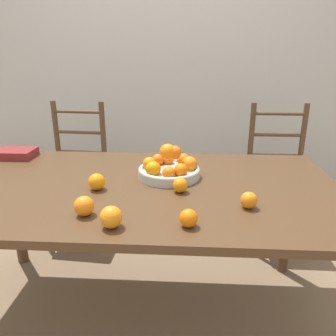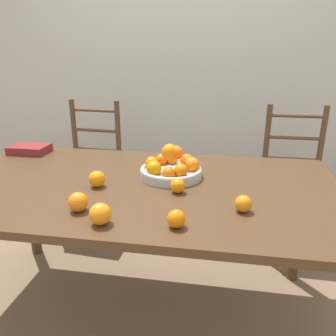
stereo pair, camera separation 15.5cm
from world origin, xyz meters
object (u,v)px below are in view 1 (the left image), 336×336
object	(u,v)px
orange_loose_5	(249,200)
orange_loose_1	(189,218)
orange_loose_0	(111,217)
orange_loose_4	(97,182)
chair_left	(76,176)
chair_right	(277,180)
book_stack	(15,153)
fruit_bowl	(170,168)
orange_loose_2	(180,185)
orange_loose_3	(84,206)

from	to	relation	value
orange_loose_5	orange_loose_1	bearing A→B (deg)	-145.62
orange_loose_0	orange_loose_4	distance (m)	0.37
chair_left	orange_loose_5	bearing A→B (deg)	-40.51
orange_loose_5	chair_right	distance (m)	1.22
orange_loose_0	orange_loose_4	world-z (taller)	orange_loose_0
orange_loose_4	book_stack	xyz separation A→B (m)	(-0.63, 0.46, -0.01)
chair_right	book_stack	world-z (taller)	chair_right
orange_loose_1	book_stack	world-z (taller)	orange_loose_1
fruit_bowl	chair_left	bearing A→B (deg)	135.23
orange_loose_1	book_stack	size ratio (longest dim) A/B	0.29
chair_left	chair_right	bearing A→B (deg)	4.33
fruit_bowl	chair_right	xyz separation A→B (m)	(0.76, 0.75, -0.34)
orange_loose_1	orange_loose_2	size ratio (longest dim) A/B	0.99
orange_loose_0	orange_loose_5	world-z (taller)	orange_loose_0
fruit_bowl	orange_loose_5	bearing A→B (deg)	-44.95
orange_loose_3	chair_left	size ratio (longest dim) A/B	0.08
orange_loose_4	orange_loose_2	bearing A→B (deg)	-1.14
orange_loose_1	orange_loose_0	bearing A→B (deg)	-175.24
book_stack	fruit_bowl	bearing A→B (deg)	-16.37
fruit_bowl	orange_loose_4	distance (m)	0.37
fruit_bowl	chair_left	world-z (taller)	chair_left
orange_loose_3	chair_right	distance (m)	1.63
fruit_bowl	orange_loose_4	bearing A→B (deg)	-150.08
fruit_bowl	orange_loose_3	size ratio (longest dim) A/B	4.01
orange_loose_4	chair_left	bearing A→B (deg)	114.93
orange_loose_0	orange_loose_4	bearing A→B (deg)	112.89
orange_loose_0	chair_left	bearing A→B (deg)	114.40
orange_loose_4	fruit_bowl	bearing A→B (deg)	29.92
orange_loose_0	book_stack	world-z (taller)	orange_loose_0
orange_loose_5	book_stack	world-z (taller)	orange_loose_5
chair_right	orange_loose_4	bearing A→B (deg)	-138.56
fruit_bowl	chair_right	distance (m)	1.12
orange_loose_1	fruit_bowl	bearing A→B (deg)	100.78
chair_right	orange_loose_5	bearing A→B (deg)	-110.66
orange_loose_2	book_stack	xyz separation A→B (m)	(-1.01, 0.47, -0.01)
orange_loose_0	orange_loose_4	size ratio (longest dim) A/B	1.06
orange_loose_2	chair_left	size ratio (longest dim) A/B	0.07
fruit_bowl	orange_loose_1	size ratio (longest dim) A/B	4.67
fruit_bowl	orange_loose_2	size ratio (longest dim) A/B	4.62
orange_loose_0	orange_loose_3	bearing A→B (deg)	144.91
orange_loose_3	chair_left	bearing A→B (deg)	110.93
fruit_bowl	book_stack	distance (m)	0.99
orange_loose_1	orange_loose_4	world-z (taller)	orange_loose_4
orange_loose_4	chair_right	bearing A→B (deg)	40.99
orange_loose_5	chair_left	distance (m)	1.58
orange_loose_0	orange_loose_3	size ratio (longest dim) A/B	1.05
chair_right	orange_loose_1	bearing A→B (deg)	-117.37
chair_left	book_stack	bearing A→B (deg)	-107.28
fruit_bowl	orange_loose_3	bearing A→B (deg)	-124.75
orange_loose_2	book_stack	size ratio (longest dim) A/B	0.29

